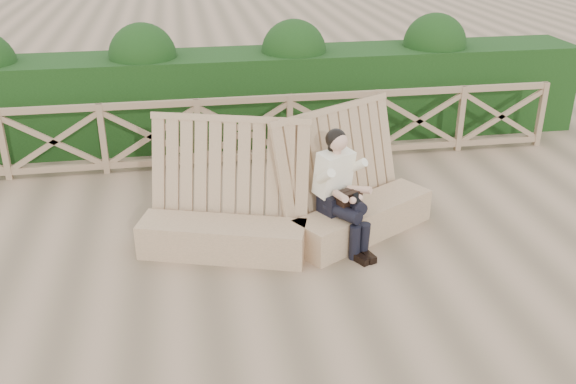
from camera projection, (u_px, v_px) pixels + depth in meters
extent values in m
plane|color=brown|center=(280.00, 282.00, 7.09)|extent=(60.00, 60.00, 0.00)
cube|color=#8A6E4F|center=(223.00, 239.00, 7.56)|extent=(2.01, 1.07, 0.42)
cube|color=#8A6E4F|center=(226.00, 185.00, 7.56)|extent=(1.99, 1.01, 1.54)
cube|color=#8A6E4F|center=(363.00, 219.00, 8.00)|extent=(1.94, 1.41, 0.42)
cube|color=#8A6E4F|center=(350.00, 171.00, 7.95)|extent=(1.91, 1.36, 1.54)
cube|color=black|center=(336.00, 202.00, 7.72)|extent=(0.47, 0.43, 0.24)
cube|color=#F2E9C7|center=(334.00, 172.00, 7.60)|extent=(0.52, 0.47, 0.56)
sphere|color=tan|center=(338.00, 142.00, 7.39)|extent=(0.30, 0.30, 0.22)
sphere|color=black|center=(336.00, 139.00, 7.41)|extent=(0.33, 0.33, 0.25)
cylinder|color=black|center=(343.00, 212.00, 7.51)|extent=(0.38, 0.51, 0.16)
cylinder|color=black|center=(352.00, 202.00, 7.59)|extent=(0.38, 0.51, 0.18)
cylinder|color=black|center=(355.00, 243.00, 7.47)|extent=(0.17, 0.17, 0.42)
cylinder|color=black|center=(364.00, 240.00, 7.52)|extent=(0.17, 0.17, 0.42)
cube|color=black|center=(360.00, 259.00, 7.47)|extent=(0.21, 0.27, 0.09)
cube|color=black|center=(368.00, 256.00, 7.51)|extent=(0.21, 0.27, 0.09)
cube|color=black|center=(348.00, 199.00, 7.55)|extent=(0.34, 0.29, 0.20)
cube|color=black|center=(358.00, 199.00, 7.39)|extent=(0.11, 0.12, 0.13)
cube|color=#876C4E|center=(243.00, 100.00, 9.79)|extent=(10.10, 0.07, 0.10)
cube|color=#876C4E|center=(245.00, 157.00, 10.18)|extent=(10.10, 0.07, 0.10)
cube|color=black|center=(236.00, 97.00, 10.98)|extent=(12.00, 1.20, 1.50)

